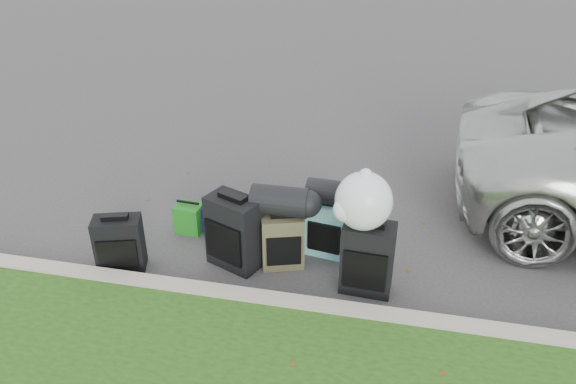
% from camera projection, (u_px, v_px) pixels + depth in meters
% --- Properties ---
extents(ground, '(120.00, 120.00, 0.00)m').
position_uv_depth(ground, '(293.00, 248.00, 5.89)').
color(ground, '#383535').
rests_on(ground, ground).
extents(curb, '(120.00, 0.18, 0.15)m').
position_uv_depth(curb, '(271.00, 303.00, 5.00)').
color(curb, '#9E937F').
rests_on(curb, ground).
extents(suitcase_small_black, '(0.51, 0.37, 0.57)m').
position_uv_depth(suitcase_small_black, '(119.00, 244.00, 5.46)').
color(suitcase_small_black, black).
rests_on(suitcase_small_black, ground).
extents(suitcase_large_black_left, '(0.60, 0.49, 0.74)m').
position_uv_depth(suitcase_large_black_left, '(235.00, 232.00, 5.48)').
color(suitcase_large_black_left, black).
rests_on(suitcase_large_black_left, ground).
extents(suitcase_olive, '(0.47, 0.37, 0.56)m').
position_uv_depth(suitcase_olive, '(283.00, 241.00, 5.51)').
color(suitcase_olive, '#383722').
rests_on(suitcase_olive, ground).
extents(suitcase_teal, '(0.44, 0.31, 0.58)m').
position_uv_depth(suitcase_teal, '(328.00, 229.00, 5.68)').
color(suitcase_teal, '#599BA4').
rests_on(suitcase_teal, ground).
extents(suitcase_large_black_right, '(0.48, 0.31, 0.70)m').
position_uv_depth(suitcase_large_black_right, '(367.00, 258.00, 5.13)').
color(suitcase_large_black_right, black).
rests_on(suitcase_large_black_right, ground).
extents(tote_green, '(0.29, 0.24, 0.32)m').
position_uv_depth(tote_green, '(189.00, 218.00, 6.11)').
color(tote_green, '#1B761A').
rests_on(tote_green, ground).
extents(tote_navy, '(0.29, 0.23, 0.29)m').
position_uv_depth(tote_navy, '(216.00, 218.00, 6.14)').
color(tote_navy, '#19154B').
rests_on(tote_navy, ground).
extents(duffel_left, '(0.55, 0.30, 0.29)m').
position_uv_depth(duffel_left, '(280.00, 201.00, 5.34)').
color(duffel_left, black).
rests_on(duffel_left, suitcase_olive).
extents(duffel_right, '(0.46, 0.27, 0.25)m').
position_uv_depth(duffel_right, '(330.00, 192.00, 5.49)').
color(duffel_right, black).
rests_on(duffel_right, suitcase_teal).
extents(trash_bag, '(0.50, 0.50, 0.50)m').
position_uv_depth(trash_bag, '(364.00, 201.00, 4.84)').
color(trash_bag, white).
rests_on(trash_bag, suitcase_large_black_right).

